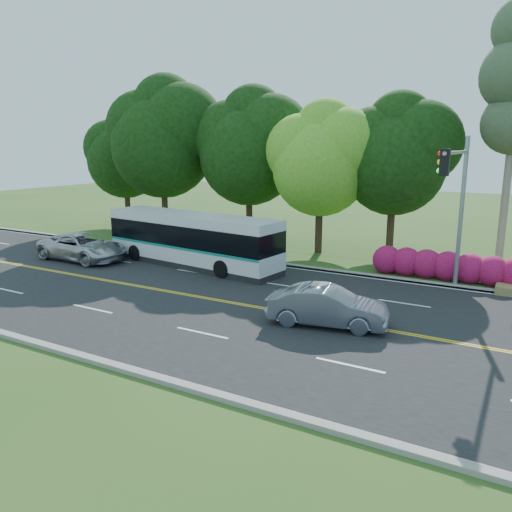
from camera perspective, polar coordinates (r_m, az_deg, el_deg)
The scene contains 12 objects.
ground at distance 20.70m, azimuth 0.60°, elevation -6.00°, with size 120.00×120.00×0.00m, color #294F1A.
road at distance 20.70m, azimuth 0.60°, elevation -5.97°, with size 60.00×14.00×0.02m, color black.
curb_north at distance 26.92m, azimuth 7.93°, elevation -1.57°, with size 60.00×0.30×0.15m, color gray.
curb_south at distance 15.24m, azimuth -12.77°, elevation -13.05°, with size 60.00×0.30×0.15m, color gray.
grass_verge at distance 28.62m, azimuth 9.29°, elevation -0.82°, with size 60.00×4.00×0.10m, color #294F1A.
lane_markings at distance 20.74m, azimuth 0.37°, elevation -5.90°, with size 57.60×13.82×0.00m.
tree_row at distance 32.77m, azimuth 2.96°, elevation 12.77°, with size 44.70×9.10×13.84m.
bougainvillea_hedge at distance 26.14m, azimuth 23.61°, elevation -1.50°, with size 9.50×2.25×1.50m.
traffic_signal at distance 22.90m, azimuth 22.02°, elevation 6.85°, with size 0.42×6.10×7.00m.
transit_bus at distance 27.89m, azimuth -7.37°, elevation 1.81°, with size 11.18×3.74×2.87m.
sedan at distance 18.73m, azimuth 8.16°, elevation -5.73°, with size 1.55×4.43×1.46m, color slate.
suv at distance 30.79m, azimuth -19.22°, elevation 1.00°, with size 2.58×5.60×1.56m, color #B9BBBE.
Camera 1 is at (9.41, -17.22, 6.58)m, focal length 35.00 mm.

